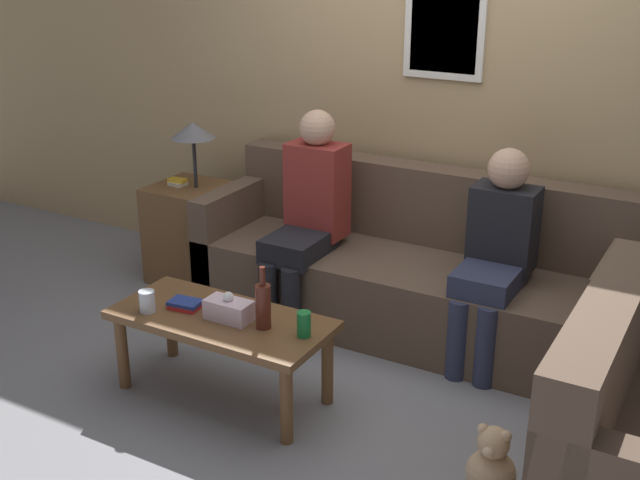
% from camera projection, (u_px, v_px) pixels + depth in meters
% --- Properties ---
extents(ground_plane, '(16.00, 16.00, 0.00)m').
position_uv_depth(ground_plane, '(368.00, 358.00, 4.42)').
color(ground_plane, gray).
extents(wall_back, '(9.00, 0.08, 2.60)m').
position_uv_depth(wall_back, '(444.00, 95.00, 4.70)').
color(wall_back, tan).
rests_on(wall_back, ground_plane).
extents(couch_main, '(2.47, 0.82, 0.91)m').
position_uv_depth(couch_main, '(407.00, 274.00, 4.70)').
color(couch_main, brown).
rests_on(couch_main, ground_plane).
extents(coffee_table, '(1.10, 0.50, 0.44)m').
position_uv_depth(coffee_table, '(222.00, 328.00, 3.94)').
color(coffee_table, brown).
rests_on(coffee_table, ground_plane).
extents(side_table_with_lamp, '(0.48, 0.48, 1.08)m').
position_uv_depth(side_table_with_lamp, '(192.00, 228.00, 5.31)').
color(side_table_with_lamp, brown).
rests_on(side_table_with_lamp, ground_plane).
extents(wine_bottle, '(0.07, 0.07, 0.31)m').
position_uv_depth(wine_bottle, '(263.00, 305.00, 3.76)').
color(wine_bottle, '#562319').
rests_on(wine_bottle, coffee_table).
extents(drinking_glass, '(0.08, 0.08, 0.11)m').
position_uv_depth(drinking_glass, '(147.00, 301.00, 3.94)').
color(drinking_glass, silver).
rests_on(drinking_glass, coffee_table).
extents(book_stack, '(0.17, 0.13, 0.04)m').
position_uv_depth(book_stack, '(185.00, 304.00, 4.00)').
color(book_stack, red).
rests_on(book_stack, coffee_table).
extents(soda_can, '(0.07, 0.07, 0.12)m').
position_uv_depth(soda_can, '(304.00, 324.00, 3.70)').
color(soda_can, '#197A38').
rests_on(soda_can, coffee_table).
extents(tissue_box, '(0.23, 0.12, 0.15)m').
position_uv_depth(tissue_box, '(229.00, 309.00, 3.86)').
color(tissue_box, silver).
rests_on(tissue_box, coffee_table).
extents(person_left, '(0.34, 0.60, 1.25)m').
position_uv_depth(person_left, '(308.00, 211.00, 4.67)').
color(person_left, black).
rests_on(person_left, ground_plane).
extents(person_right, '(0.34, 0.57, 1.16)m').
position_uv_depth(person_right, '(496.00, 249.00, 4.20)').
color(person_right, '#2D334C').
rests_on(person_right, ground_plane).
extents(teddy_bear, '(0.21, 0.21, 0.33)m').
position_uv_depth(teddy_bear, '(491.00, 466.00, 3.30)').
color(teddy_bear, tan).
rests_on(teddy_bear, ground_plane).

